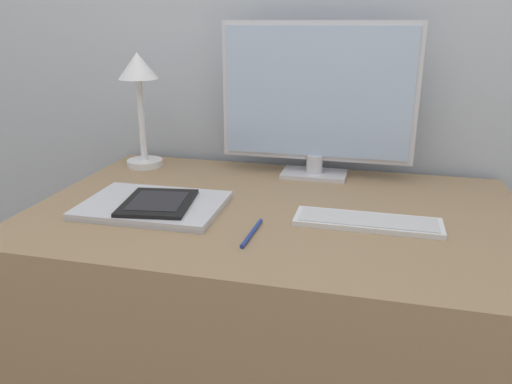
% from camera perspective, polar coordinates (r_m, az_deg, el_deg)
% --- Properties ---
extents(desk, '(1.18, 0.75, 0.70)m').
position_cam_1_polar(desk, '(1.39, 2.05, -15.43)').
color(desk, '#997A56').
rests_on(desk, ground_plane).
extents(monitor, '(0.55, 0.11, 0.44)m').
position_cam_1_polar(monitor, '(1.43, 7.00, 10.55)').
color(monitor, silver).
rests_on(monitor, desk).
extents(keyboard, '(0.33, 0.10, 0.01)m').
position_cam_1_polar(keyboard, '(1.15, 12.63, -3.33)').
color(keyboard, silver).
rests_on(keyboard, desk).
extents(laptop, '(0.34, 0.25, 0.02)m').
position_cam_1_polar(laptop, '(1.24, -11.67, -1.48)').
color(laptop, '#BCBCC1').
rests_on(laptop, desk).
extents(ereader, '(0.18, 0.21, 0.01)m').
position_cam_1_polar(ereader, '(1.22, -11.16, -1.19)').
color(ereader, black).
rests_on(ereader, laptop).
extents(desk_lamp, '(0.12, 0.12, 0.35)m').
position_cam_1_polar(desk_lamp, '(1.56, -13.21, 11.64)').
color(desk_lamp, white).
rests_on(desk_lamp, desk).
extents(pen, '(0.01, 0.14, 0.01)m').
position_cam_1_polar(pen, '(1.07, -0.48, -4.69)').
color(pen, navy).
rests_on(pen, desk).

